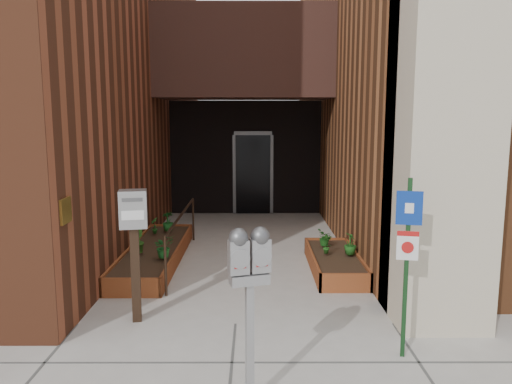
{
  "coord_description": "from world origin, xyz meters",
  "views": [
    {
      "loc": [
        0.24,
        -5.98,
        2.61
      ],
      "look_at": [
        0.27,
        1.8,
        1.41
      ],
      "focal_mm": 35.0,
      "sensor_mm": 36.0,
      "label": 1
    }
  ],
  "objects": [
    {
      "name": "ground",
      "position": [
        0.0,
        0.0,
        0.0
      ],
      "size": [
        80.0,
        80.0,
        0.0
      ],
      "primitive_type": "plane",
      "color": "#9E9991",
      "rests_on": "ground"
    },
    {
      "name": "architecture",
      "position": [
        -0.18,
        6.89,
        4.98
      ],
      "size": [
        20.0,
        14.6,
        10.0
      ],
      "color": "brown",
      "rests_on": "ground"
    },
    {
      "name": "planter_left",
      "position": [
        -1.55,
        2.7,
        0.13
      ],
      "size": [
        0.9,
        3.6,
        0.3
      ],
      "color": "brown",
      "rests_on": "ground"
    },
    {
      "name": "planter_right",
      "position": [
        1.6,
        2.2,
        0.13
      ],
      "size": [
        0.8,
        2.2,
        0.3
      ],
      "color": "brown",
      "rests_on": "ground"
    },
    {
      "name": "handrail",
      "position": [
        -1.05,
        2.65,
        0.75
      ],
      "size": [
        0.04,
        3.34,
        0.9
      ],
      "color": "black",
      "rests_on": "ground"
    },
    {
      "name": "parking_meter",
      "position": [
        0.2,
        -1.78,
        1.28
      ],
      "size": [
        0.38,
        0.23,
        1.66
      ],
      "color": "#98989B",
      "rests_on": "ground"
    },
    {
      "name": "sign_post",
      "position": [
        1.86,
        -0.86,
        1.21
      ],
      "size": [
        0.27,
        0.09,
        1.97
      ],
      "color": "#133517",
      "rests_on": "ground"
    },
    {
      "name": "payment_dropbox",
      "position": [
        -1.27,
        0.11,
        1.23
      ],
      "size": [
        0.38,
        0.31,
        1.7
      ],
      "color": "black",
      "rests_on": "ground"
    },
    {
      "name": "shrub_left_a",
      "position": [
        -1.25,
        1.97,
        0.48
      ],
      "size": [
        0.47,
        0.47,
        0.37
      ],
      "primitive_type": "imported",
      "rotation": [
        0.0,
        0.0,
        0.8
      ],
      "color": "#1B6022",
      "rests_on": "planter_left"
    },
    {
      "name": "shrub_left_b",
      "position": [
        -1.75,
        2.27,
        0.5
      ],
      "size": [
        0.31,
        0.31,
        0.41
      ],
      "primitive_type": "imported",
      "rotation": [
        0.0,
        0.0,
        2.53
      ],
      "color": "#275819",
      "rests_on": "planter_left"
    },
    {
      "name": "shrub_left_c",
      "position": [
        -1.51,
        3.89,
        0.5
      ],
      "size": [
        0.3,
        0.3,
        0.39
      ],
      "primitive_type": "imported",
      "rotation": [
        0.0,
        0.0,
        3.64
      ],
      "color": "#18561D",
      "rests_on": "planter_left"
    },
    {
      "name": "shrub_left_d",
      "position": [
        -1.74,
        3.65,
        0.46
      ],
      "size": [
        0.22,
        0.22,
        0.33
      ],
      "primitive_type": "imported",
      "rotation": [
        0.0,
        0.0,
        5.09
      ],
      "color": "#1B5D1A",
      "rests_on": "planter_left"
    },
    {
      "name": "shrub_right_a",
      "position": [
        1.85,
        2.15,
        0.48
      ],
      "size": [
        0.21,
        0.21,
        0.37
      ],
      "primitive_type": "imported",
      "rotation": [
        0.0,
        0.0,
        1.54
      ],
      "color": "#1B5016",
      "rests_on": "planter_right"
    },
    {
      "name": "shrub_right_b",
      "position": [
        1.46,
        2.21,
        0.47
      ],
      "size": [
        0.22,
        0.22,
        0.35
      ],
      "primitive_type": "imported",
      "rotation": [
        0.0,
        0.0,
        2.91
      ],
      "color": "#205819",
      "rests_on": "planter_right"
    },
    {
      "name": "shrub_right_c",
      "position": [
        1.49,
        2.69,
        0.45
      ],
      "size": [
        0.33,
        0.33,
        0.3
      ],
      "primitive_type": "imported",
      "rotation": [
        0.0,
        0.0,
        4.49
      ],
      "color": "#195317",
      "rests_on": "planter_right"
    }
  ]
}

